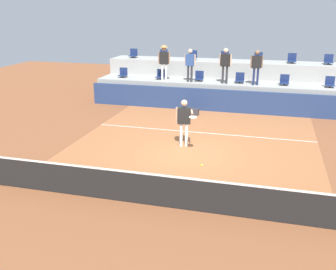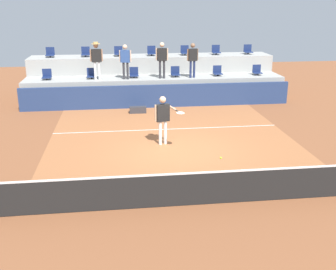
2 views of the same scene
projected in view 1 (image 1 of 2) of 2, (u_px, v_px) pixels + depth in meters
ground_plane at (190, 153)px, 13.68m from camera, size 40.00×40.00×0.00m
court_inner_paint at (195, 144)px, 14.59m from camera, size 9.00×10.00×0.01m
court_service_line at (202, 133)px, 15.87m from camera, size 9.00×0.06×0.00m
tennis_net at (157, 189)px, 9.86m from camera, size 10.48×0.08×1.07m
sponsor_backboard at (215, 100)px, 19.00m from camera, size 13.00×0.16×1.10m
seating_tier_lower at (219, 94)px, 20.17m from camera, size 13.00×1.80×1.25m
seating_tier_upper at (224, 80)px, 21.68m from camera, size 13.00×1.80×2.10m
stadium_chair_lower_far_left at (123, 73)px, 21.16m from camera, size 0.44×0.40×0.52m
stadium_chair_lower_left at (161, 75)px, 20.63m from camera, size 0.44×0.40×0.52m
stadium_chair_lower_mid_left at (199, 77)px, 20.11m from camera, size 0.44×0.40×0.52m
stadium_chair_lower_mid_right at (240, 79)px, 19.59m from camera, size 0.44×0.40×0.52m
stadium_chair_lower_right at (284, 81)px, 19.04m from camera, size 0.44×0.40×0.52m
stadium_chair_lower_far_right at (330, 83)px, 18.52m from camera, size 0.44×0.40×0.52m
stadium_chair_upper_far_left at (133, 54)px, 22.55m from camera, size 0.44×0.40×0.52m
stadium_chair_upper_left at (163, 55)px, 22.10m from camera, size 0.44×0.40×0.52m
stadium_chair_upper_mid_left at (193, 56)px, 21.67m from camera, size 0.44×0.40×0.52m
stadium_chair_upper_center at (224, 57)px, 21.23m from camera, size 0.44×0.40×0.52m
stadium_chair_upper_mid_right at (258, 58)px, 20.77m from camera, size 0.44×0.40×0.52m
stadium_chair_upper_right at (292, 59)px, 20.34m from camera, size 0.44×0.40×0.52m
stadium_chair_upper_far_right at (329, 60)px, 19.89m from camera, size 0.44×0.40×0.52m
tennis_player at (184, 118)px, 14.00m from camera, size 0.97×1.16×1.76m
spectator_with_hat at (164, 59)px, 19.91m from camera, size 0.61×0.46×1.82m
spectator_in_grey at (190, 62)px, 19.61m from camera, size 0.59×0.26×1.68m
spectator_leaning_on_rail at (225, 62)px, 19.14m from camera, size 0.61×0.26×1.76m
spectator_in_white at (257, 64)px, 18.78m from camera, size 0.60×0.27×1.71m
tennis_ball at (202, 165)px, 10.82m from camera, size 0.07×0.07×0.07m
equipment_bag at (191, 112)px, 18.51m from camera, size 0.76×0.28×0.30m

